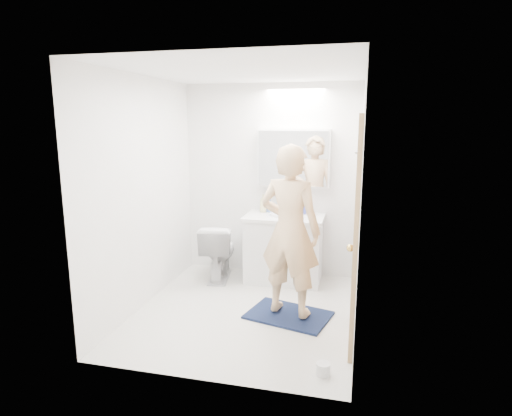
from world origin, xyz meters
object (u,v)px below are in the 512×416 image
(vanity_cabinet, at_px, (284,250))
(medicine_cabinet, at_px, (294,158))
(toilet, at_px, (219,251))
(soap_bottle_a, at_px, (263,203))
(toothbrush_cup, at_px, (303,210))
(person, at_px, (290,231))
(soap_bottle_b, at_px, (270,206))
(toilet_paper_roll, at_px, (323,369))

(vanity_cabinet, relative_size, medicine_cabinet, 1.02)
(vanity_cabinet, relative_size, toilet, 1.27)
(medicine_cabinet, bearing_deg, vanity_cabinet, -108.62)
(soap_bottle_a, bearing_deg, toothbrush_cup, 1.14)
(toilet, relative_size, soap_bottle_a, 3.14)
(vanity_cabinet, bearing_deg, medicine_cabinet, 71.38)
(person, bearing_deg, vanity_cabinet, -62.94)
(medicine_cabinet, relative_size, soap_bottle_b, 5.55)
(soap_bottle_b, relative_size, toothbrush_cup, 1.44)
(toilet, xyz_separation_m, toothbrush_cup, (1.01, 0.28, 0.52))
(medicine_cabinet, xyz_separation_m, soap_bottle_a, (-0.37, -0.06, -0.57))
(toilet, xyz_separation_m, person, (1.03, -0.86, 0.54))
(soap_bottle_a, height_order, toothbrush_cup, soap_bottle_a)
(soap_bottle_a, bearing_deg, person, -65.28)
(medicine_cabinet, height_order, toothbrush_cup, medicine_cabinet)
(toothbrush_cup, bearing_deg, medicine_cabinet, 159.82)
(soap_bottle_a, relative_size, soap_bottle_b, 1.42)
(soap_bottle_b, bearing_deg, toilet_paper_roll, -67.80)
(soap_bottle_b, height_order, toilet_paper_roll, soap_bottle_b)
(medicine_cabinet, distance_m, soap_bottle_a, 0.68)
(toilet, relative_size, soap_bottle_b, 4.46)
(vanity_cabinet, bearing_deg, toilet_paper_roll, -71.36)
(vanity_cabinet, bearing_deg, soap_bottle_a, 153.07)
(person, relative_size, soap_bottle_b, 10.66)
(person, bearing_deg, soap_bottle_a, -51.12)
(toilet, xyz_separation_m, soap_bottle_a, (0.51, 0.27, 0.58))
(soap_bottle_a, relative_size, toilet_paper_roll, 2.05)
(vanity_cabinet, distance_m, soap_bottle_a, 0.64)
(medicine_cabinet, distance_m, soap_bottle_b, 0.66)
(soap_bottle_b, distance_m, toothbrush_cup, 0.42)
(toothbrush_cup, bearing_deg, soap_bottle_a, -178.86)
(vanity_cabinet, distance_m, soap_bottle_b, 0.58)
(medicine_cabinet, height_order, soap_bottle_b, medicine_cabinet)
(medicine_cabinet, bearing_deg, soap_bottle_b, -173.90)
(person, relative_size, soap_bottle_a, 7.51)
(toilet, bearing_deg, toothbrush_cup, -173.23)
(person, bearing_deg, medicine_cabinet, -68.49)
(vanity_cabinet, relative_size, soap_bottle_a, 4.00)
(toilet, distance_m, toothbrush_cup, 1.17)
(person, distance_m, soap_bottle_b, 1.24)
(soap_bottle_a, distance_m, toilet_paper_roll, 2.45)
(person, bearing_deg, toothbrush_cup, -74.97)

